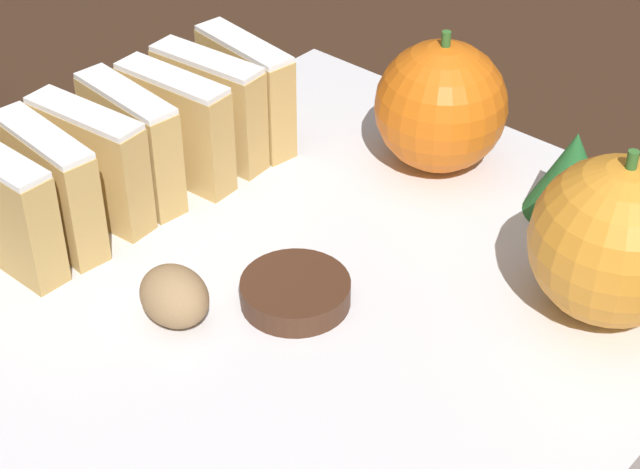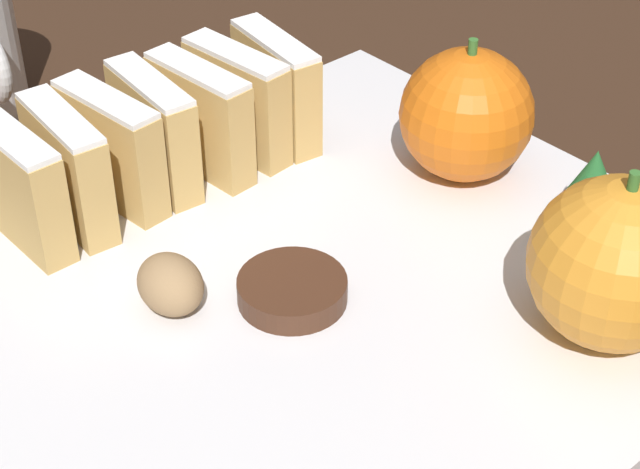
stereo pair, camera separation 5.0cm
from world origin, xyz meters
name	(u,v)px [view 1 (the left image)]	position (x,y,z in m)	size (l,w,h in m)	color
ground_plane	(320,303)	(0.00, 0.00, 0.00)	(6.00, 6.00, 0.00)	#382316
serving_platter	(320,294)	(0.00, 0.00, 0.01)	(0.34, 0.37, 0.01)	white
stollen_slice_front	(3,209)	(-0.13, -0.09, 0.04)	(0.07, 0.02, 0.06)	tan
stollen_slice_second	(50,186)	(-0.13, -0.06, 0.04)	(0.07, 0.02, 0.06)	tan
stollen_slice_third	(91,163)	(-0.13, -0.03, 0.04)	(0.07, 0.02, 0.06)	tan
stollen_slice_fourth	(131,143)	(-0.13, -0.01, 0.04)	(0.07, 0.02, 0.06)	tan
stollen_slice_fifth	(176,127)	(-0.12, 0.02, 0.04)	(0.07, 0.02, 0.06)	tan
stollen_slice_sixth	(209,107)	(-0.12, 0.05, 0.04)	(0.07, 0.02, 0.06)	tan
stollen_slice_back	(246,91)	(-0.12, 0.07, 0.04)	(0.07, 0.03, 0.06)	tan
orange_near	(441,106)	(-0.02, 0.12, 0.05)	(0.07, 0.07, 0.08)	orange
orange_far	(616,241)	(0.11, 0.07, 0.05)	(0.08, 0.08, 0.09)	orange
walnut	(174,296)	(-0.03, -0.06, 0.03)	(0.04, 0.03, 0.03)	#9E7A51
chocolate_cookie	(294,291)	(0.00, -0.02, 0.02)	(0.05, 0.05, 0.01)	#472819
evergreen_sprig	(572,173)	(0.06, 0.13, 0.04)	(0.05, 0.05, 0.05)	#23662D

